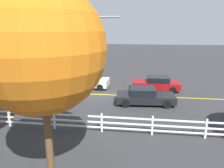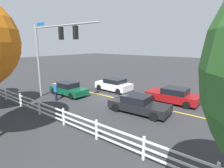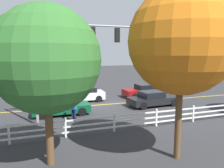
{
  "view_description": "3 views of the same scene",
  "coord_description": "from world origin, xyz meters",
  "px_view_note": "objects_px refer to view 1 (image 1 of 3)",
  "views": [
    {
      "loc": [
        -3.51,
        17.57,
        5.9
      ],
      "look_at": [
        -1.43,
        1.19,
        1.36
      ],
      "focal_mm": 32.92,
      "sensor_mm": 36.0,
      "label": 1
    },
    {
      "loc": [
        -10.78,
        13.48,
        5.14
      ],
      "look_at": [
        -0.26,
        0.23,
        1.4
      ],
      "focal_mm": 29.26,
      "sensor_mm": 36.0,
      "label": 2
    },
    {
      "loc": [
        5.58,
        18.7,
        4.69
      ],
      "look_at": [
        -0.42,
        1.38,
        2.09
      ],
      "focal_mm": 34.76,
      "sensor_mm": 36.0,
      "label": 3
    }
  ],
  "objects_px": {
    "pedestrian": "(43,98)",
    "tree_1": "(40,49)",
    "car_3": "(89,81)",
    "car_0": "(145,96)",
    "car_1": "(156,83)",
    "car_2": "(46,93)"
  },
  "relations": [
    {
      "from": "car_0",
      "to": "car_2",
      "type": "relative_size",
      "value": 1.09
    },
    {
      "from": "car_1",
      "to": "pedestrian",
      "type": "bearing_deg",
      "value": 34.74
    },
    {
      "from": "pedestrian",
      "to": "tree_1",
      "type": "relative_size",
      "value": 0.23
    },
    {
      "from": "car_1",
      "to": "tree_1",
      "type": "relative_size",
      "value": 0.6
    },
    {
      "from": "car_0",
      "to": "pedestrian",
      "type": "distance_m",
      "value": 7.76
    },
    {
      "from": "car_3",
      "to": "tree_1",
      "type": "distance_m",
      "value": 13.9
    },
    {
      "from": "car_0",
      "to": "car_1",
      "type": "xyz_separation_m",
      "value": [
        -1.19,
        -3.94,
        0.03
      ]
    },
    {
      "from": "pedestrian",
      "to": "car_3",
      "type": "bearing_deg",
      "value": -147.08
    },
    {
      "from": "car_0",
      "to": "car_1",
      "type": "distance_m",
      "value": 4.12
    },
    {
      "from": "car_3",
      "to": "pedestrian",
      "type": "relative_size",
      "value": 2.45
    },
    {
      "from": "car_2",
      "to": "tree_1",
      "type": "distance_m",
      "value": 10.79
    },
    {
      "from": "tree_1",
      "to": "pedestrian",
      "type": "bearing_deg",
      "value": -62.93
    },
    {
      "from": "car_1",
      "to": "pedestrian",
      "type": "height_order",
      "value": "pedestrian"
    },
    {
      "from": "car_1",
      "to": "car_2",
      "type": "distance_m",
      "value": 10.23
    },
    {
      "from": "car_1",
      "to": "tree_1",
      "type": "height_order",
      "value": "tree_1"
    },
    {
      "from": "car_1",
      "to": "car_3",
      "type": "height_order",
      "value": "car_3"
    },
    {
      "from": "car_0",
      "to": "car_2",
      "type": "bearing_deg",
      "value": 178.14
    },
    {
      "from": "car_0",
      "to": "car_3",
      "type": "xyz_separation_m",
      "value": [
        5.49,
        -4.01,
        0.05
      ]
    },
    {
      "from": "car_2",
      "to": "pedestrian",
      "type": "xyz_separation_m",
      "value": [
        -0.69,
        1.93,
        0.28
      ]
    },
    {
      "from": "car_1",
      "to": "tree_1",
      "type": "distance_m",
      "value": 14.68
    },
    {
      "from": "car_0",
      "to": "tree_1",
      "type": "bearing_deg",
      "value": -116.87
    },
    {
      "from": "car_0",
      "to": "car_2",
      "type": "distance_m",
      "value": 8.15
    }
  ]
}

